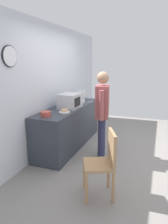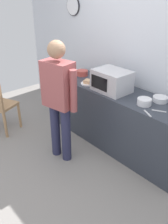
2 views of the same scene
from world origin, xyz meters
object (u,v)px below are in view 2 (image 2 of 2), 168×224
at_px(person_standing, 59,95).
at_px(microwave, 112,81).
at_px(spoon_utensil, 148,113).
at_px(fork_utensil, 159,111).
at_px(sandwich_plate, 88,83).
at_px(salad_bowl, 144,102).
at_px(cereal_bowl, 160,99).
at_px(mixing_bowl, 82,73).

bearing_deg(person_standing, microwave, 74.00).
xyz_separation_m(microwave, spoon_utensil, (0.76, -0.19, -0.15)).
bearing_deg(microwave, fork_utensil, -2.44).
bearing_deg(sandwich_plate, fork_utensil, 1.48).
bearing_deg(salad_bowl, microwave, 177.86).
xyz_separation_m(salad_bowl, person_standing, (-0.80, -0.74, 0.04)).
bearing_deg(cereal_bowl, sandwich_plate, -165.36).
height_order(sandwich_plate, mixing_bowl, mixing_bowl).
relative_size(sandwich_plate, salad_bowl, 1.24).
bearing_deg(salad_bowl, spoon_utensil, -43.81).
height_order(fork_utensil, spoon_utensil, same).
bearing_deg(person_standing, mixing_bowl, 122.40).
xyz_separation_m(mixing_bowl, spoon_utensil, (1.54, -0.32, -0.04)).
relative_size(spoon_utensil, person_standing, 0.10).
height_order(cereal_bowl, fork_utensil, cereal_bowl).
height_order(mixing_bowl, fork_utensil, mixing_bowl).
bearing_deg(fork_utensil, mixing_bowl, 174.10).
distance_m(fork_utensil, person_standing, 1.26).
relative_size(sandwich_plate, person_standing, 0.13).
distance_m(mixing_bowl, spoon_utensil, 1.57).
bearing_deg(salad_bowl, sandwich_plate, -177.45).
relative_size(microwave, salad_bowl, 2.79).
relative_size(mixing_bowl, fork_utensil, 1.11).
bearing_deg(spoon_utensil, mixing_bowl, 168.31).
distance_m(salad_bowl, person_standing, 1.09).
distance_m(mixing_bowl, fork_utensil, 1.60).
distance_m(microwave, fork_utensil, 0.82).
xyz_separation_m(fork_utensil, person_standing, (-1.03, -0.72, 0.08)).
height_order(salad_bowl, mixing_bowl, same).
bearing_deg(cereal_bowl, salad_bowl, -107.84).
bearing_deg(person_standing, spoon_utensil, 30.37).
bearing_deg(microwave, mixing_bowl, 170.56).
distance_m(microwave, spoon_utensil, 0.79).
relative_size(microwave, person_standing, 0.30).
bearing_deg(mixing_bowl, microwave, -9.44).
distance_m(sandwich_plate, spoon_utensil, 1.18).
height_order(spoon_utensil, person_standing, person_standing).
relative_size(sandwich_plate, mixing_bowl, 1.18).
distance_m(sandwich_plate, fork_utensil, 1.23).
distance_m(cereal_bowl, fork_utensil, 0.29).
bearing_deg(person_standing, cereal_bowl, 48.03).
xyz_separation_m(cereal_bowl, person_standing, (-0.88, -0.97, 0.05)).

